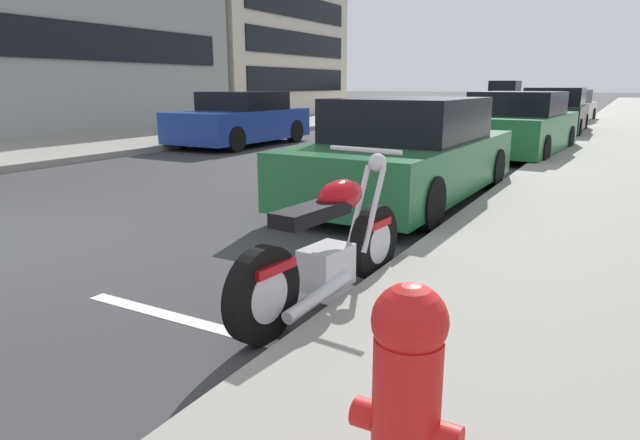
{
  "coord_description": "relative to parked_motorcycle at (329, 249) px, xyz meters",
  "views": [
    {
      "loc": [
        -2.6,
        -5.81,
        1.58
      ],
      "look_at": [
        0.87,
        -3.87,
        0.6
      ],
      "focal_mm": 30.82,
      "sensor_mm": 36.0,
      "label": 1
    }
  ],
  "objects": [
    {
      "name": "sidewalk_far_curb",
      "position": [
        11.27,
        10.6,
        -0.35
      ],
      "size": [
        120.0,
        5.0,
        0.14
      ],
      "primitive_type": "cube",
      "color": "gray",
      "rests_on": "ground"
    },
    {
      "name": "fire_hydrant",
      "position": [
        -1.85,
        -1.28,
        0.17
      ],
      "size": [
        0.24,
        0.36,
        0.86
      ],
      "color": "red",
      "rests_on": "sidewalk_near_curb"
    },
    {
      "name": "parking_stall_stripe",
      "position": [
        -0.73,
        0.53,
        -0.42
      ],
      "size": [
        0.12,
        2.2,
        0.01
      ],
      "primitive_type": "cube",
      "color": "silver",
      "rests_on": "ground"
    },
    {
      "name": "crossing_truck",
      "position": [
        37.12,
        5.47,
        0.44
      ],
      "size": [
        2.2,
        4.88,
        1.85
      ],
      "rotation": [
        0.0,
        0.0,
        1.53
      ],
      "color": "#141947",
      "rests_on": "ground"
    },
    {
      "name": "parked_motorcycle",
      "position": [
        0.0,
        0.0,
        0.0
      ],
      "size": [
        2.04,
        0.62,
        1.11
      ],
      "rotation": [
        0.0,
        0.0,
        -0.09
      ],
      "color": "black",
      "rests_on": "ground"
    },
    {
      "name": "parked_car_near_corner",
      "position": [
        3.87,
        0.84,
        0.23
      ],
      "size": [
        4.55,
        1.94,
        1.41
      ],
      "rotation": [
        0.0,
        0.0,
        -0.02
      ],
      "color": "#236638",
      "rests_on": "ground"
    },
    {
      "name": "car_opposite_curb",
      "position": [
        8.58,
        7.3,
        0.23
      ],
      "size": [
        4.12,
        1.94,
        1.4
      ],
      "rotation": [
        0.0,
        0.0,
        3.14
      ],
      "color": "navy",
      "rests_on": "ground"
    },
    {
      "name": "parked_car_across_street",
      "position": [
        9.83,
        0.44,
        0.25
      ],
      "size": [
        4.49,
        2.13,
        1.43
      ],
      "rotation": [
        0.0,
        0.0,
        -0.06
      ],
      "color": "#236638",
      "rests_on": "ground"
    },
    {
      "name": "townhouse_mid_block",
      "position": [
        20.81,
        18.82,
        3.72
      ],
      "size": [
        10.49,
        11.94,
        8.29
      ],
      "color": "beige",
      "rests_on": "ground"
    },
    {
      "name": "parked_car_at_intersection",
      "position": [
        15.93,
        0.38,
        0.28
      ],
      "size": [
        4.36,
        1.86,
        1.49
      ],
      "rotation": [
        0.0,
        0.0,
        0.01
      ],
      "color": "black",
      "rests_on": "ground"
    },
    {
      "name": "parked_car_mid_block",
      "position": [
        22.02,
        0.61,
        0.22
      ],
      "size": [
        4.13,
        2.04,
        1.39
      ],
      "rotation": [
        0.0,
        0.0,
        -0.07
      ],
      "color": "beige",
      "rests_on": "ground"
    }
  ]
}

